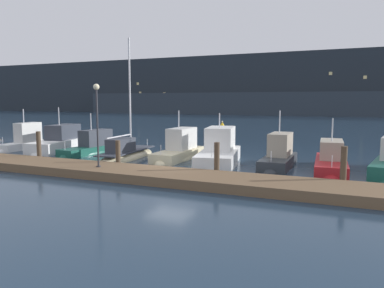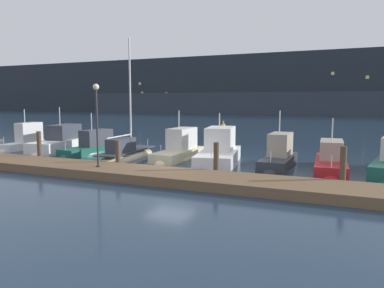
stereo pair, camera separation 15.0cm
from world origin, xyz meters
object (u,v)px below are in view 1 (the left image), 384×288
sailboat_berth_4 (126,156)px  channel_buoy (222,131)px  motorboat_berth_2 (60,146)px  motorboat_berth_3 (92,150)px  motorboat_berth_1 (25,144)px  motorboat_berth_8 (331,166)px  motorboat_berth_5 (179,154)px  motorboat_berth_6 (219,157)px  motorboat_berth_7 (279,161)px  dock_lamppost (97,112)px

sailboat_berth_4 → channel_buoy: 17.49m
motorboat_berth_2 → motorboat_berth_3: (3.45, -0.46, -0.11)m
motorboat_berth_1 → motorboat_berth_3: motorboat_berth_1 is taller
motorboat_berth_1 → channel_buoy: bearing=55.5°
motorboat_berth_2 → motorboat_berth_8: (20.14, -0.50, -0.13)m
motorboat_berth_5 → motorboat_berth_6: (3.16, -0.80, 0.12)m
motorboat_berth_2 → sailboat_berth_4: bearing=-10.8°
motorboat_berth_1 → motorboat_berth_7: 20.49m
sailboat_berth_4 → motorboat_berth_5: bearing=19.8°
dock_lamppost → motorboat_berth_5: bearing=77.3°
motorboat_berth_7 → dock_lamppost: (-8.24, -6.50, 3.00)m
sailboat_berth_4 → motorboat_berth_8: sailboat_berth_4 is taller
motorboat_berth_6 → dock_lamppost: 8.06m
motorboat_berth_7 → motorboat_berth_1: bearing=-179.9°
motorboat_berth_5 → motorboat_berth_6: size_ratio=0.84×
motorboat_berth_2 → motorboat_berth_8: motorboat_berth_2 is taller
motorboat_berth_2 → motorboat_berth_5: 10.46m
channel_buoy → dock_lamppost: 23.12m
motorboat_berth_1 → motorboat_berth_5: bearing=1.0°
motorboat_berth_2 → motorboat_berth_5: size_ratio=1.19×
motorboat_berth_5 → motorboat_berth_8: bearing=-2.2°
motorboat_berth_3 → motorboat_berth_7: size_ratio=1.10×
sailboat_berth_4 → motorboat_berth_8: bearing=3.7°
motorboat_berth_6 → sailboat_berth_4: bearing=-176.3°
motorboat_berth_1 → dock_lamppost: 14.17m
motorboat_berth_1 → motorboat_berth_7: motorboat_berth_7 is taller
motorboat_berth_1 → motorboat_berth_8: bearing=-0.3°
motorboat_berth_5 → motorboat_berth_7: size_ratio=1.09×
motorboat_berth_7 → channel_buoy: motorboat_berth_7 is taller
motorboat_berth_5 → motorboat_berth_8: 9.69m
motorboat_berth_6 → motorboat_berth_8: size_ratio=1.11×
sailboat_berth_4 → motorboat_berth_5: 3.60m
motorboat_berth_3 → motorboat_berth_7: 13.73m
motorboat_berth_2 → channel_buoy: (8.04, 16.10, 0.24)m
motorboat_berth_2 → sailboat_berth_4: sailboat_berth_4 is taller
motorboat_berth_3 → motorboat_berth_8: motorboat_berth_3 is taller
motorboat_berth_7 → motorboat_berth_3: bearing=-179.5°
motorboat_berth_1 → motorboat_berth_6: (16.92, -0.56, 0.08)m
motorboat_berth_1 → motorboat_berth_5: 13.76m
sailboat_berth_4 → dock_lamppost: size_ratio=2.01×
channel_buoy → motorboat_berth_8: bearing=-53.9°
sailboat_berth_4 → motorboat_berth_6: size_ratio=1.25×
motorboat_berth_3 → sailboat_berth_4: size_ratio=0.68×
sailboat_berth_4 → motorboat_berth_7: bearing=5.7°
motorboat_berth_1 → motorboat_berth_3: size_ratio=0.82×
motorboat_berth_7 → motorboat_berth_8: size_ratio=0.86×
motorboat_berth_6 → dock_lamppost: (-4.67, -5.91, 2.87)m
motorboat_berth_3 → dock_lamppost: 8.96m
motorboat_berth_3 → motorboat_berth_1: bearing=179.2°
motorboat_berth_6 → motorboat_berth_8: bearing=3.8°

